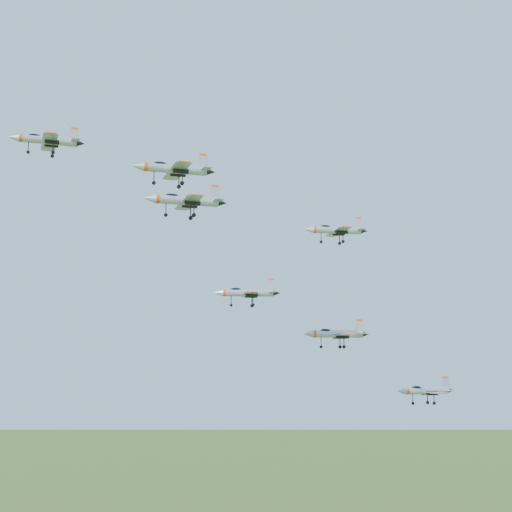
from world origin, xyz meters
name	(u,v)px	position (x,y,z in m)	size (l,w,h in m)	color
jet_lead	(46,140)	(-23.49, 10.04, 138.31)	(12.49, 10.27, 3.35)	#A9AEB6
jet_left_high	(173,169)	(-4.81, -2.23, 132.07)	(13.62, 11.22, 3.65)	#A9AEB6
jet_right_high	(184,200)	(-6.20, -15.48, 124.10)	(11.89, 9.81, 3.18)	#A9AEB6
jet_left_low	(246,293)	(10.14, 5.35, 113.55)	(11.58, 9.82, 3.13)	#A9AEB6
jet_right_low	(335,230)	(19.17, -10.81, 122.28)	(10.42, 8.74, 2.79)	#A9AEB6
jet_trail	(335,334)	(24.29, -0.14, 106.53)	(11.83, 9.89, 3.17)	#A9AEB6
jet_extra	(425,391)	(45.87, 6.34, 96.44)	(12.28, 10.10, 3.29)	#A9AEB6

